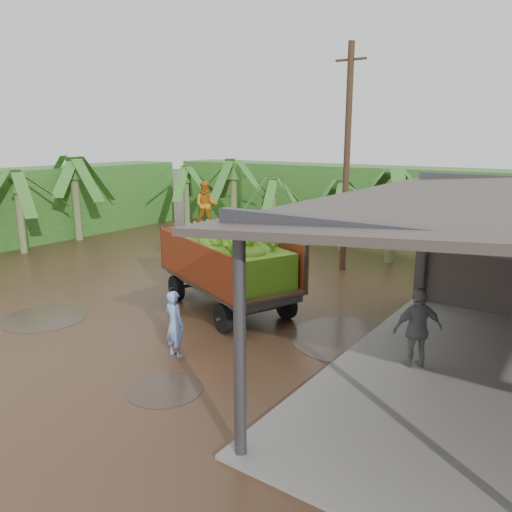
# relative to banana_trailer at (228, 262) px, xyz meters

# --- Properties ---
(ground) EXTENTS (100.00, 100.00, 0.00)m
(ground) POSITION_rel_banana_trailer_xyz_m (-0.60, -1.91, -1.47)
(ground) COLOR black
(ground) RESTS_ON ground
(hedge_north) EXTENTS (22.00, 3.00, 3.60)m
(hedge_north) POSITION_rel_banana_trailer_xyz_m (-2.60, 14.09, 0.33)
(hedge_north) COLOR #2D661E
(hedge_north) RESTS_ON ground
(hedge_west) EXTENTS (3.00, 18.00, 3.60)m
(hedge_west) POSITION_rel_banana_trailer_xyz_m (-14.60, 2.09, 0.33)
(hedge_west) COLOR #2D661E
(hedge_west) RESTS_ON ground
(banana_trailer) EXTENTS (6.71, 4.05, 3.76)m
(banana_trailer) POSITION_rel_banana_trailer_xyz_m (0.00, 0.00, 0.00)
(banana_trailer) COLOR #9B3416
(banana_trailer) RESTS_ON ground
(man_blue) EXTENTS (0.64, 0.47, 1.64)m
(man_blue) POSITION_rel_banana_trailer_xyz_m (1.09, -3.40, -0.65)
(man_blue) COLOR #7CA2E2
(man_blue) RESTS_ON ground
(man_grey) EXTENTS (1.15, 1.11, 1.92)m
(man_grey) POSITION_rel_banana_trailer_xyz_m (6.01, -0.77, -0.51)
(man_grey) COLOR gray
(man_grey) RESTS_ON ground
(utility_pole) EXTENTS (1.20, 0.24, 8.47)m
(utility_pole) POSITION_rel_banana_trailer_xyz_m (0.84, 6.24, 2.83)
(utility_pole) COLOR #47301E
(utility_pole) RESTS_ON ground
(banana_plants) EXTENTS (25.12, 20.07, 4.18)m
(banana_plants) POSITION_rel_banana_trailer_xyz_m (-5.70, 4.51, 0.43)
(banana_plants) COLOR #2D661E
(banana_plants) RESTS_ON ground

